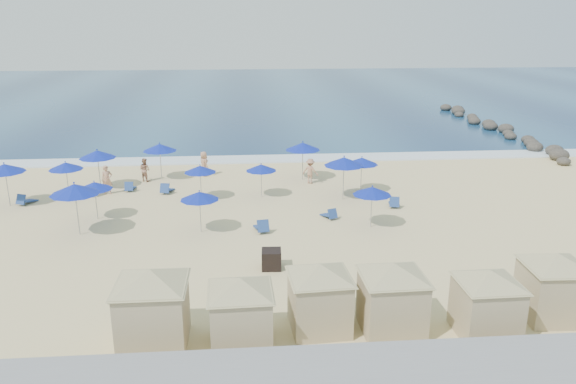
% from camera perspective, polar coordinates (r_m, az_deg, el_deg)
% --- Properties ---
extents(ground, '(160.00, 160.00, 0.00)m').
position_cam_1_polar(ground, '(28.29, -4.06, -4.29)').
color(ground, beige).
rests_on(ground, ground).
extents(ocean, '(160.00, 80.00, 0.06)m').
position_cam_1_polar(ocean, '(81.98, -4.62, 9.93)').
color(ocean, navy).
rests_on(ocean, ground).
extents(surf_line, '(160.00, 2.50, 0.08)m').
position_cam_1_polar(surf_line, '(43.08, -4.36, 3.32)').
color(surf_line, white).
rests_on(surf_line, ground).
extents(rock_jetty, '(2.56, 26.66, 0.96)m').
position_cam_1_polar(rock_jetty, '(57.52, 20.35, 6.15)').
color(rock_jetty, '#2E2926').
rests_on(rock_jetty, ground).
extents(trash_bin, '(0.88, 0.88, 0.83)m').
position_cam_1_polar(trash_bin, '(24.37, -1.69, -6.85)').
color(trash_bin, black).
rests_on(trash_bin, ground).
extents(cabana_0, '(4.73, 4.73, 2.97)m').
position_cam_1_polar(cabana_0, '(19.02, -13.66, -10.37)').
color(cabana_0, tan).
rests_on(cabana_0, ground).
extents(cabana_1, '(4.27, 4.27, 2.68)m').
position_cam_1_polar(cabana_1, '(18.56, -4.83, -11.20)').
color(cabana_1, tan).
rests_on(cabana_1, ground).
extents(cabana_2, '(4.27, 4.27, 2.68)m').
position_cam_1_polar(cabana_2, '(19.47, 3.25, -9.73)').
color(cabana_2, tan).
rests_on(cabana_2, ground).
extents(cabana_3, '(4.43, 4.43, 2.78)m').
position_cam_1_polar(cabana_3, '(19.63, 10.59, -9.60)').
color(cabana_3, tan).
rests_on(cabana_3, ground).
extents(cabana_4, '(4.17, 4.17, 2.62)m').
position_cam_1_polar(cabana_4, '(20.28, 19.63, -9.75)').
color(cabana_4, tan).
rests_on(cabana_4, ground).
extents(cabana_5, '(4.37, 4.37, 2.74)m').
position_cam_1_polar(cabana_5, '(22.23, 25.45, -7.83)').
color(cabana_5, tan).
rests_on(cabana_5, ground).
extents(umbrella_0, '(2.27, 2.27, 2.59)m').
position_cam_1_polar(umbrella_0, '(35.62, -26.85, 2.18)').
color(umbrella_0, '#A5A8AD').
rests_on(umbrella_0, ground).
extents(umbrella_1, '(1.88, 1.88, 2.14)m').
position_cam_1_polar(umbrella_1, '(31.51, -19.07, 0.61)').
color(umbrella_1, '#A5A8AD').
rests_on(umbrella_1, ground).
extents(umbrella_2, '(2.27, 2.27, 2.59)m').
position_cam_1_polar(umbrella_2, '(37.06, -18.80, 3.66)').
color(umbrella_2, '#A5A8AD').
rests_on(umbrella_2, ground).
extents(umbrella_3, '(2.41, 2.41, 2.75)m').
position_cam_1_polar(umbrella_3, '(29.30, -20.86, 0.28)').
color(umbrella_3, '#A5A8AD').
rests_on(umbrella_3, ground).
extents(umbrella_4, '(2.22, 2.22, 2.53)m').
position_cam_1_polar(umbrella_4, '(38.16, -12.91, 4.44)').
color(umbrella_4, '#A5A8AD').
rests_on(umbrella_4, ground).
extents(umbrella_5, '(1.89, 1.89, 2.15)m').
position_cam_1_polar(umbrella_5, '(33.46, -8.92, 2.32)').
color(umbrella_5, '#A5A8AD').
rests_on(umbrella_5, ground).
extents(umbrella_6, '(1.95, 1.95, 2.22)m').
position_cam_1_polar(umbrella_6, '(28.21, -8.98, -0.38)').
color(umbrella_6, '#A5A8AD').
rests_on(umbrella_6, ground).
extents(umbrella_7, '(1.85, 1.85, 2.11)m').
position_cam_1_polar(umbrella_7, '(33.58, -2.75, 2.50)').
color(umbrella_7, '#A5A8AD').
rests_on(umbrella_7, ground).
extents(umbrella_8, '(2.36, 2.36, 2.69)m').
position_cam_1_polar(umbrella_8, '(33.07, 5.71, 3.11)').
color(umbrella_8, '#A5A8AD').
rests_on(umbrella_8, ground).
extents(umbrella_9, '(2.31, 2.31, 2.63)m').
position_cam_1_polar(umbrella_9, '(37.16, 1.51, 4.66)').
color(umbrella_9, '#A5A8AD').
rests_on(umbrella_9, ground).
extents(umbrella_10, '(2.02, 2.02, 2.29)m').
position_cam_1_polar(umbrella_10, '(34.74, 7.51, 3.14)').
color(umbrella_10, '#A5A8AD').
rests_on(umbrella_10, ground).
extents(umbrella_11, '(1.98, 1.98, 2.26)m').
position_cam_1_polar(umbrella_11, '(28.86, 8.55, 0.11)').
color(umbrella_11, '#A5A8AD').
rests_on(umbrella_11, ground).
extents(umbrella_12, '(2.02, 2.02, 2.30)m').
position_cam_1_polar(umbrella_12, '(35.79, -21.66, 2.48)').
color(umbrella_12, '#A5A8AD').
rests_on(umbrella_12, ground).
extents(beach_chair_0, '(0.98, 1.38, 0.70)m').
position_cam_1_polar(beach_chair_0, '(36.01, -25.13, -0.76)').
color(beach_chair_0, navy).
rests_on(beach_chair_0, ground).
extents(beach_chair_1, '(0.54, 1.19, 0.65)m').
position_cam_1_polar(beach_chair_1, '(36.56, -15.75, 0.48)').
color(beach_chair_1, navy).
rests_on(beach_chair_1, ground).
extents(beach_chair_2, '(0.80, 1.35, 0.70)m').
position_cam_1_polar(beach_chair_2, '(35.53, -12.23, 0.29)').
color(beach_chair_2, navy).
rests_on(beach_chair_2, ground).
extents(beach_chair_3, '(0.81, 1.41, 0.73)m').
position_cam_1_polar(beach_chair_3, '(28.52, -2.69, -3.54)').
color(beach_chair_3, navy).
rests_on(beach_chair_3, ground).
extents(beach_chair_4, '(0.88, 1.24, 0.62)m').
position_cam_1_polar(beach_chair_4, '(30.42, 4.26, -2.29)').
color(beach_chair_4, navy).
rests_on(beach_chair_4, ground).
extents(beach_chair_5, '(0.80, 1.33, 0.69)m').
position_cam_1_polar(beach_chair_5, '(32.76, 10.72, -1.07)').
color(beach_chair_5, navy).
rests_on(beach_chair_5, ground).
extents(beachgoer_0, '(0.77, 0.64, 1.81)m').
position_cam_1_polar(beachgoer_0, '(36.05, -17.91, 1.17)').
color(beachgoer_0, tan).
rests_on(beachgoer_0, ground).
extents(beachgoer_1, '(0.96, 0.90, 1.56)m').
position_cam_1_polar(beachgoer_1, '(38.34, -14.35, 2.21)').
color(beachgoer_1, tan).
rests_on(beachgoer_1, ground).
extents(beachgoer_2, '(1.23, 1.00, 1.65)m').
position_cam_1_polar(beachgoer_2, '(36.65, 2.28, 2.14)').
color(beachgoer_2, tan).
rests_on(beachgoer_2, ground).
extents(beachgoer_3, '(0.90, 0.99, 1.69)m').
position_cam_1_polar(beachgoer_3, '(38.84, -8.54, 2.86)').
color(beachgoer_3, tan).
rests_on(beachgoer_3, ground).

